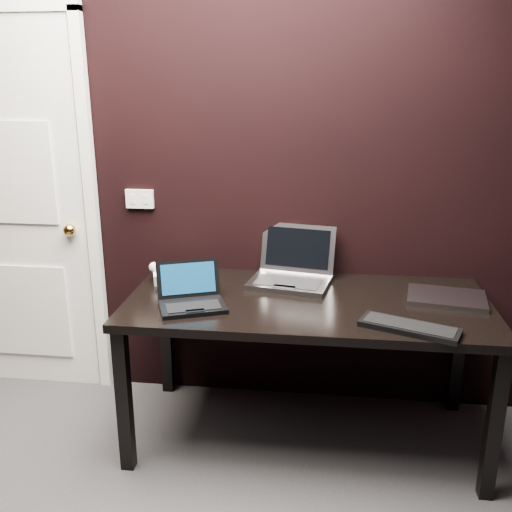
# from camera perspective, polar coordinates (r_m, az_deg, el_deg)

# --- Properties ---
(wall_back) EXTENTS (4.00, 0.00, 4.00)m
(wall_back) POSITION_cam_1_polar(r_m,az_deg,el_deg) (2.97, -0.11, 8.89)
(wall_back) COLOR black
(wall_back) RESTS_ON ground
(door) EXTENTS (0.99, 0.10, 2.14)m
(door) POSITION_cam_1_polar(r_m,az_deg,el_deg) (3.43, -23.21, 4.30)
(door) COLOR white
(door) RESTS_ON ground
(wall_switch) EXTENTS (0.15, 0.02, 0.10)m
(wall_switch) POSITION_cam_1_polar(r_m,az_deg,el_deg) (3.12, -11.55, 5.62)
(wall_switch) COLOR silver
(wall_switch) RESTS_ON wall_back
(desk) EXTENTS (1.70, 0.80, 0.74)m
(desk) POSITION_cam_1_polar(r_m,az_deg,el_deg) (2.73, 5.13, -5.87)
(desk) COLOR black
(desk) RESTS_ON ground
(netbook) EXTENTS (0.37, 0.35, 0.19)m
(netbook) POSITION_cam_1_polar(r_m,az_deg,el_deg) (2.62, -6.48, -4.22)
(netbook) COLOR black
(netbook) RESTS_ON desk
(silver_laptop) EXTENTS (0.45, 0.41, 0.27)m
(silver_laptop) POSITION_cam_1_polar(r_m,az_deg,el_deg) (2.90, 3.59, -1.69)
(silver_laptop) COLOR gray
(silver_laptop) RESTS_ON desk
(ext_keyboard) EXTENTS (0.43, 0.28, 0.03)m
(ext_keyboard) POSITION_cam_1_polar(r_m,az_deg,el_deg) (2.46, 15.09, -6.88)
(ext_keyboard) COLOR black
(ext_keyboard) RESTS_ON desk
(closed_laptop) EXTENTS (0.39, 0.31, 0.02)m
(closed_laptop) POSITION_cam_1_polar(r_m,az_deg,el_deg) (2.82, 18.51, -3.99)
(closed_laptop) COLOR #9A9AA0
(closed_laptop) RESTS_ON desk
(desk_phone) EXTENTS (0.24, 0.22, 0.11)m
(desk_phone) POSITION_cam_1_polar(r_m,az_deg,el_deg) (2.97, -8.42, -1.63)
(desk_phone) COLOR white
(desk_phone) RESTS_ON desk
(mobile_phone) EXTENTS (0.05, 0.04, 0.09)m
(mobile_phone) POSITION_cam_1_polar(r_m,az_deg,el_deg) (2.85, -9.43, -2.64)
(mobile_phone) COLOR black
(mobile_phone) RESTS_ON desk
(pen_cup) EXTENTS (0.10, 0.10, 0.23)m
(pen_cup) POSITION_cam_1_polar(r_m,az_deg,el_deg) (3.01, 6.89, -1.02)
(pen_cup) COLOR white
(pen_cup) RESTS_ON desk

